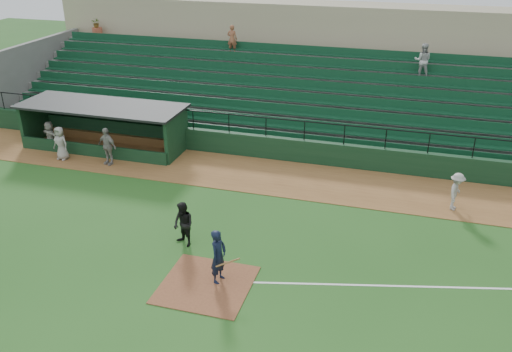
# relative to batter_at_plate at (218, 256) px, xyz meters

# --- Properties ---
(ground) EXTENTS (90.00, 90.00, 0.00)m
(ground) POSITION_rel_batter_at_plate_xyz_m (-0.35, 0.65, -0.99)
(ground) COLOR #204F19
(ground) RESTS_ON ground
(warning_track) EXTENTS (40.00, 4.00, 0.03)m
(warning_track) POSITION_rel_batter_at_plate_xyz_m (-0.35, 8.65, -0.97)
(warning_track) COLOR brown
(warning_track) RESTS_ON ground
(home_plate_dirt) EXTENTS (3.00, 3.00, 0.03)m
(home_plate_dirt) POSITION_rel_batter_at_plate_xyz_m (-0.35, -0.35, -0.97)
(home_plate_dirt) COLOR brown
(home_plate_dirt) RESTS_ON ground
(foul_line) EXTENTS (17.49, 4.44, 0.01)m
(foul_line) POSITION_rel_batter_at_plate_xyz_m (7.65, 1.85, -0.98)
(foul_line) COLOR white
(foul_line) RESTS_ON ground
(stadium_structure) EXTENTS (38.00, 13.08, 6.40)m
(stadium_structure) POSITION_rel_batter_at_plate_xyz_m (-0.35, 17.11, 1.32)
(stadium_structure) COLOR black
(stadium_structure) RESTS_ON ground
(dugout) EXTENTS (8.90, 3.20, 2.42)m
(dugout) POSITION_rel_batter_at_plate_xyz_m (-10.10, 10.21, 0.35)
(dugout) COLOR black
(dugout) RESTS_ON ground
(batter_at_plate) EXTENTS (1.09, 0.79, 1.97)m
(batter_at_plate) POSITION_rel_batter_at_plate_xyz_m (0.00, 0.00, 0.00)
(batter_at_plate) COLOR black
(batter_at_plate) RESTS_ON ground
(umpire) EXTENTS (1.08, 1.00, 1.77)m
(umpire) POSITION_rel_batter_at_plate_xyz_m (-2.06, 1.81, -0.10)
(umpire) COLOR black
(umpire) RESTS_ON ground
(runner) EXTENTS (0.86, 1.19, 1.66)m
(runner) POSITION_rel_batter_at_plate_xyz_m (7.89, 7.65, -0.13)
(runner) COLOR #A39F99
(runner) RESTS_ON warning_track
(dugout_player_a) EXTENTS (1.21, 0.74, 1.93)m
(dugout_player_a) POSITION_rel_batter_at_plate_xyz_m (-8.76, 7.77, 0.01)
(dugout_player_a) COLOR gray
(dugout_player_a) RESTS_ON warning_track
(dugout_player_b) EXTENTS (0.93, 0.68, 1.75)m
(dugout_player_b) POSITION_rel_batter_at_plate_xyz_m (-11.38, 7.65, -0.08)
(dugout_player_b) COLOR #9C9691
(dugout_player_b) RESTS_ON warning_track
(dugout_player_c) EXTENTS (1.55, 0.96, 1.60)m
(dugout_player_c) POSITION_rel_batter_at_plate_xyz_m (-12.69, 8.62, -0.16)
(dugout_player_c) COLOR #A7A29C
(dugout_player_c) RESTS_ON warning_track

